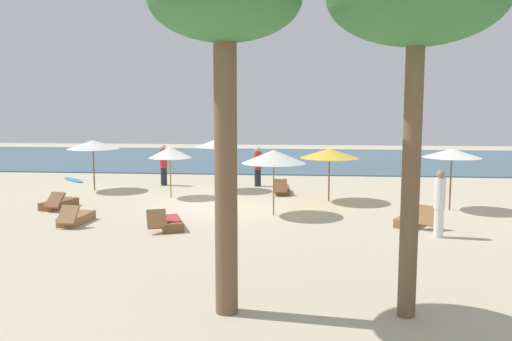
{
  "coord_description": "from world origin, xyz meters",
  "views": [
    {
      "loc": [
        3.39,
        -19.27,
        3.81
      ],
      "look_at": [
        1.46,
        2.25,
        1.1
      ],
      "focal_mm": 37.95,
      "sensor_mm": 36.0,
      "label": 1
    }
  ],
  "objects_px": {
    "lounger_4": "(76,218)",
    "person_1": "(164,165)",
    "lounger_1": "(412,220)",
    "person_2": "(258,167)",
    "lounger_2": "(169,223)",
    "lounger_0": "(282,189)",
    "surfboard": "(74,180)",
    "lounger_3": "(59,204)",
    "umbrella_6": "(170,152)",
    "palm_1": "(417,1)",
    "person_3": "(440,203)",
    "umbrella_5": "(93,145)",
    "umbrella_1": "(218,143)",
    "umbrella_3": "(274,157)",
    "umbrella_0": "(452,153)",
    "palm_3": "(225,13)",
    "umbrella_4": "(329,153)"
  },
  "relations": [
    {
      "from": "person_2",
      "to": "lounger_2",
      "type": "bearing_deg",
      "value": -102.79
    },
    {
      "from": "umbrella_3",
      "to": "person_2",
      "type": "relative_size",
      "value": 1.24
    },
    {
      "from": "lounger_2",
      "to": "palm_1",
      "type": "relative_size",
      "value": 0.28
    },
    {
      "from": "umbrella_5",
      "to": "person_1",
      "type": "distance_m",
      "value": 3.33
    },
    {
      "from": "person_1",
      "to": "palm_1",
      "type": "relative_size",
      "value": 0.3
    },
    {
      "from": "lounger_4",
      "to": "person_3",
      "type": "xyz_separation_m",
      "value": [
        11.04,
        -0.77,
        0.82
      ]
    },
    {
      "from": "umbrella_5",
      "to": "lounger_3",
      "type": "distance_m",
      "value": 4.43
    },
    {
      "from": "lounger_1",
      "to": "surfboard",
      "type": "relative_size",
      "value": 0.9
    },
    {
      "from": "lounger_4",
      "to": "person_1",
      "type": "distance_m",
      "value": 8.19
    },
    {
      "from": "person_1",
      "to": "lounger_4",
      "type": "bearing_deg",
      "value": -95.07
    },
    {
      "from": "lounger_1",
      "to": "palm_1",
      "type": "distance_m",
      "value": 9.25
    },
    {
      "from": "umbrella_4",
      "to": "umbrella_1",
      "type": "bearing_deg",
      "value": 154.05
    },
    {
      "from": "lounger_0",
      "to": "surfboard",
      "type": "bearing_deg",
      "value": 164.21
    },
    {
      "from": "surfboard",
      "to": "lounger_0",
      "type": "bearing_deg",
      "value": -15.79
    },
    {
      "from": "palm_3",
      "to": "umbrella_1",
      "type": "bearing_deg",
      "value": 99.67
    },
    {
      "from": "lounger_4",
      "to": "person_2",
      "type": "xyz_separation_m",
      "value": [
        5.09,
        8.25,
        0.74
      ]
    },
    {
      "from": "umbrella_6",
      "to": "lounger_2",
      "type": "height_order",
      "value": "umbrella_6"
    },
    {
      "from": "lounger_2",
      "to": "person_2",
      "type": "distance_m",
      "value": 8.89
    },
    {
      "from": "palm_1",
      "to": "palm_3",
      "type": "distance_m",
      "value": 3.25
    },
    {
      "from": "umbrella_0",
      "to": "umbrella_5",
      "type": "bearing_deg",
      "value": 167.93
    },
    {
      "from": "umbrella_5",
      "to": "lounger_0",
      "type": "xyz_separation_m",
      "value": [
        8.21,
        -0.06,
        -1.84
      ]
    },
    {
      "from": "umbrella_6",
      "to": "surfboard",
      "type": "height_order",
      "value": "umbrella_6"
    },
    {
      "from": "lounger_4",
      "to": "person_1",
      "type": "bearing_deg",
      "value": 84.93
    },
    {
      "from": "umbrella_0",
      "to": "person_2",
      "type": "distance_m",
      "value": 8.9
    },
    {
      "from": "umbrella_0",
      "to": "umbrella_1",
      "type": "height_order",
      "value": "umbrella_1"
    },
    {
      "from": "lounger_3",
      "to": "lounger_2",
      "type": "bearing_deg",
      "value": -29.89
    },
    {
      "from": "umbrella_3",
      "to": "lounger_0",
      "type": "relative_size",
      "value": 1.29
    },
    {
      "from": "lounger_3",
      "to": "person_1",
      "type": "bearing_deg",
      "value": 67.4
    },
    {
      "from": "lounger_3",
      "to": "umbrella_3",
      "type": "bearing_deg",
      "value": -3.58
    },
    {
      "from": "umbrella_1",
      "to": "palm_1",
      "type": "distance_m",
      "value": 15.11
    },
    {
      "from": "lounger_2",
      "to": "umbrella_6",
      "type": "bearing_deg",
      "value": 103.51
    },
    {
      "from": "umbrella_5",
      "to": "person_2",
      "type": "relative_size",
      "value": 1.24
    },
    {
      "from": "lounger_3",
      "to": "person_3",
      "type": "xyz_separation_m",
      "value": [
        12.72,
        -3.14,
        0.82
      ]
    },
    {
      "from": "umbrella_0",
      "to": "palm_1",
      "type": "distance_m",
      "value": 11.13
    },
    {
      "from": "lounger_1",
      "to": "lounger_3",
      "type": "xyz_separation_m",
      "value": [
        -12.27,
        1.67,
        -0.0
      ]
    },
    {
      "from": "umbrella_3",
      "to": "person_2",
      "type": "bearing_deg",
      "value": 99.76
    },
    {
      "from": "lounger_1",
      "to": "person_1",
      "type": "relative_size",
      "value": 0.91
    },
    {
      "from": "palm_3",
      "to": "umbrella_3",
      "type": "bearing_deg",
      "value": 87.64
    },
    {
      "from": "lounger_0",
      "to": "person_3",
      "type": "height_order",
      "value": "person_3"
    },
    {
      "from": "umbrella_1",
      "to": "lounger_2",
      "type": "xyz_separation_m",
      "value": [
        -0.36,
        -7.3,
        -1.91
      ]
    },
    {
      "from": "lounger_1",
      "to": "lounger_4",
      "type": "bearing_deg",
      "value": -176.21
    },
    {
      "from": "person_3",
      "to": "lounger_3",
      "type": "bearing_deg",
      "value": 166.14
    },
    {
      "from": "umbrella_1",
      "to": "umbrella_5",
      "type": "bearing_deg",
      "value": -174.55
    },
    {
      "from": "lounger_2",
      "to": "lounger_3",
      "type": "height_order",
      "value": "lounger_3"
    },
    {
      "from": "lounger_1",
      "to": "palm_1",
      "type": "xyz_separation_m",
      "value": [
        -1.53,
        -7.41,
        5.33
      ]
    },
    {
      "from": "lounger_4",
      "to": "umbrella_1",
      "type": "bearing_deg",
      "value": 63.25
    },
    {
      "from": "lounger_1",
      "to": "person_3",
      "type": "height_order",
      "value": "person_3"
    },
    {
      "from": "lounger_3",
      "to": "person_3",
      "type": "relative_size",
      "value": 0.93
    },
    {
      "from": "lounger_0",
      "to": "person_1",
      "type": "distance_m",
      "value": 5.9
    },
    {
      "from": "person_1",
      "to": "surfboard",
      "type": "xyz_separation_m",
      "value": [
        -4.87,
        1.16,
        -0.93
      ]
    }
  ]
}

